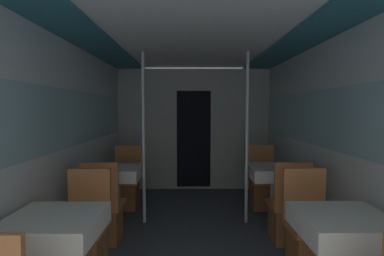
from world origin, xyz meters
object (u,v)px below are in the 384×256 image
(dining_table_right_1, at_px, (274,174))
(dining_table_right_0, at_px, (344,229))
(chair_right_far_1, at_px, (262,189))
(chair_left_near_1, at_px, (104,217))
(chair_left_far_0, at_px, (85,242))
(chair_left_far_1, at_px, (126,189))
(chair_right_near_1, at_px, (288,217))
(support_pole_left_1, at_px, (144,138))
(dining_table_left_1, at_px, (117,175))
(chair_right_far_0, at_px, (310,241))
(dining_table_left_0, at_px, (55,230))
(support_pole_right_1, at_px, (247,138))

(dining_table_right_1, bearing_deg, dining_table_right_0, -90.00)
(chair_right_far_1, bearing_deg, chair_left_near_1, 29.68)
(chair_left_far_0, bearing_deg, chair_left_far_1, -90.00)
(chair_right_near_1, bearing_deg, support_pole_left_1, 160.97)
(dining_table_left_1, bearing_deg, chair_right_far_1, 15.91)
(dining_table_left_1, height_order, chair_right_near_1, chair_right_near_1)
(chair_left_far_1, bearing_deg, chair_right_near_1, 150.32)
(chair_left_far_0, xyz_separation_m, chair_right_far_1, (2.11, 1.83, 0.00))
(chair_right_far_0, relative_size, chair_right_near_1, 1.00)
(chair_left_far_1, relative_size, support_pole_left_1, 0.42)
(chair_right_far_1, bearing_deg, dining_table_left_1, 15.91)
(dining_table_left_1, height_order, dining_table_right_1, same)
(chair_left_far_0, distance_m, dining_table_right_0, 2.22)
(chair_right_far_0, xyz_separation_m, dining_table_right_1, (-0.00, 1.23, 0.36))
(dining_table_right_1, bearing_deg, chair_left_far_1, 164.09)
(chair_left_far_1, bearing_deg, dining_table_left_0, 90.00)
(dining_table_left_0, xyz_separation_m, chair_left_far_1, (-0.00, 2.43, -0.36))
(chair_right_far_0, bearing_deg, chair_left_near_1, -16.66)
(chair_left_far_0, xyz_separation_m, chair_right_near_1, (2.11, 0.63, 0.00))
(chair_left_far_1, bearing_deg, chair_right_far_1, -180.00)
(support_pole_right_1, bearing_deg, support_pole_left_1, 180.00)
(chair_right_far_1, bearing_deg, dining_table_left_0, 49.09)
(dining_table_left_1, height_order, support_pole_right_1, support_pole_right_1)
(chair_left_far_0, relative_size, chair_left_far_1, 1.00)
(chair_right_far_0, height_order, chair_right_far_1, same)
(chair_left_near_1, height_order, chair_left_far_1, same)
(support_pole_left_1, distance_m, dining_table_right_0, 2.58)
(chair_left_far_0, relative_size, support_pole_right_1, 0.42)
(chair_left_far_1, height_order, chair_right_near_1, same)
(chair_right_near_1, bearing_deg, chair_left_near_1, 180.00)
(chair_left_far_1, distance_m, chair_right_far_0, 2.79)
(chair_left_far_0, bearing_deg, chair_right_far_1, -139.00)
(support_pole_left_1, xyz_separation_m, chair_right_far_0, (1.74, -1.23, -0.85))
(chair_left_far_1, bearing_deg, dining_table_right_0, 130.91)
(support_pole_left_1, bearing_deg, support_pole_right_1, 0.00)
(chair_left_near_1, bearing_deg, dining_table_right_1, 15.91)
(chair_right_far_0, height_order, chair_right_near_1, same)
(chair_left_far_0, xyz_separation_m, chair_right_far_0, (2.11, 0.00, 0.00))
(dining_table_left_0, height_order, chair_left_far_1, chair_left_far_1)
(chair_left_far_0, bearing_deg, dining_table_right_1, -149.71)
(chair_left_far_1, height_order, dining_table_right_1, chair_left_far_1)
(dining_table_left_1, distance_m, chair_right_near_1, 2.22)
(dining_table_left_1, bearing_deg, dining_table_left_0, -90.00)
(chair_right_near_1, bearing_deg, dining_table_right_1, 90.00)
(chair_left_near_1, bearing_deg, chair_right_far_1, 29.68)
(dining_table_left_0, xyz_separation_m, dining_table_left_1, (0.00, 1.83, 0.00))
(support_pole_left_1, bearing_deg, chair_right_far_1, 19.03)
(chair_left_far_0, bearing_deg, support_pole_right_1, -144.73)
(support_pole_left_1, bearing_deg, chair_left_far_0, -106.57)
(chair_left_near_1, relative_size, support_pole_left_1, 0.42)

